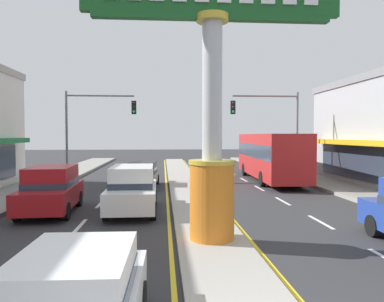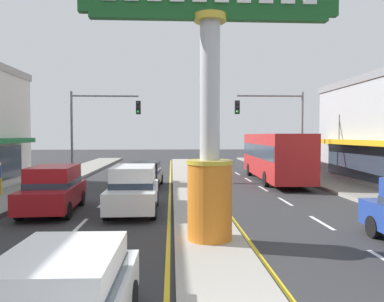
{
  "view_description": "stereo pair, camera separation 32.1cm",
  "coord_description": "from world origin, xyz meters",
  "px_view_note": "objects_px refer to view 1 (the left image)",
  "views": [
    {
      "loc": [
        -1.43,
        -4.12,
        3.18
      ],
      "look_at": [
        -0.36,
        9.61,
        2.6
      ],
      "focal_mm": 35.44,
      "sensor_mm": 36.0,
      "label": 1
    },
    {
      "loc": [
        -1.1,
        -4.14,
        3.18
      ],
      "look_at": [
        -0.36,
        9.61,
        2.6
      ],
      "focal_mm": 35.44,
      "sensor_mm": 36.0,
      "label": 2
    }
  ],
  "objects_px": {
    "bus_far_right_lane": "(270,154)",
    "district_sign": "(212,103)",
    "traffic_light_right_side": "(273,120)",
    "sedan_mid_left_lane": "(143,174)",
    "traffic_light_left_side": "(92,120)",
    "suv_kerb_right": "(132,188)",
    "suv_far_left_oncoming": "(51,189)"
  },
  "relations": [
    {
      "from": "bus_far_right_lane",
      "to": "suv_far_left_oncoming",
      "type": "bearing_deg",
      "value": -140.24
    },
    {
      "from": "traffic_light_right_side",
      "to": "sedan_mid_left_lane",
      "type": "xyz_separation_m",
      "value": [
        -8.93,
        -2.64,
        -3.46
      ]
    },
    {
      "from": "traffic_light_right_side",
      "to": "bus_far_right_lane",
      "type": "bearing_deg",
      "value": -139.63
    },
    {
      "from": "district_sign",
      "to": "traffic_light_right_side",
      "type": "relative_size",
      "value": 1.28
    },
    {
      "from": "traffic_light_left_side",
      "to": "sedan_mid_left_lane",
      "type": "xyz_separation_m",
      "value": [
        3.59,
        -3.27,
        -3.46
      ]
    },
    {
      "from": "traffic_light_right_side",
      "to": "suv_far_left_oncoming",
      "type": "relative_size",
      "value": 1.32
    },
    {
      "from": "bus_far_right_lane",
      "to": "sedan_mid_left_lane",
      "type": "relative_size",
      "value": 2.57
    },
    {
      "from": "traffic_light_left_side",
      "to": "suv_kerb_right",
      "type": "bearing_deg",
      "value": -71.94
    },
    {
      "from": "suv_kerb_right",
      "to": "suv_far_left_oncoming",
      "type": "bearing_deg",
      "value": 177.05
    },
    {
      "from": "traffic_light_right_side",
      "to": "suv_kerb_right",
      "type": "height_order",
      "value": "traffic_light_right_side"
    },
    {
      "from": "traffic_light_left_side",
      "to": "sedan_mid_left_lane",
      "type": "relative_size",
      "value": 1.41
    },
    {
      "from": "district_sign",
      "to": "suv_far_left_oncoming",
      "type": "relative_size",
      "value": 1.7
    },
    {
      "from": "traffic_light_left_side",
      "to": "suv_kerb_right",
      "type": "height_order",
      "value": "traffic_light_left_side"
    },
    {
      "from": "bus_far_right_lane",
      "to": "suv_kerb_right",
      "type": "xyz_separation_m",
      "value": [
        -8.65,
        -10.12,
        -0.88
      ]
    },
    {
      "from": "district_sign",
      "to": "traffic_light_left_side",
      "type": "bearing_deg",
      "value": 111.69
    },
    {
      "from": "suv_far_left_oncoming",
      "to": "sedan_mid_left_lane",
      "type": "bearing_deg",
      "value": 66.35
    },
    {
      "from": "bus_far_right_lane",
      "to": "sedan_mid_left_lane",
      "type": "distance_m",
      "value": 9.04
    },
    {
      "from": "suv_far_left_oncoming",
      "to": "traffic_light_right_side",
      "type": "bearing_deg",
      "value": 39.78
    },
    {
      "from": "traffic_light_right_side",
      "to": "suv_far_left_oncoming",
      "type": "distance_m",
      "value": 16.26
    },
    {
      "from": "bus_far_right_lane",
      "to": "district_sign",
      "type": "bearing_deg",
      "value": -111.9
    },
    {
      "from": "bus_far_right_lane",
      "to": "traffic_light_left_side",
      "type": "bearing_deg",
      "value": 175.91
    },
    {
      "from": "district_sign",
      "to": "bus_far_right_lane",
      "type": "relative_size",
      "value": 0.7
    },
    {
      "from": "traffic_light_left_side",
      "to": "traffic_light_right_side",
      "type": "relative_size",
      "value": 1.0
    },
    {
      "from": "traffic_light_left_side",
      "to": "bus_far_right_lane",
      "type": "height_order",
      "value": "traffic_light_left_side"
    },
    {
      "from": "traffic_light_left_side",
      "to": "suv_kerb_right",
      "type": "xyz_separation_m",
      "value": [
        3.58,
        -10.99,
        -3.26
      ]
    },
    {
      "from": "district_sign",
      "to": "sedan_mid_left_lane",
      "type": "bearing_deg",
      "value": 102.1
    },
    {
      "from": "sedan_mid_left_lane",
      "to": "bus_far_right_lane",
      "type": "bearing_deg",
      "value": 15.49
    },
    {
      "from": "district_sign",
      "to": "traffic_light_left_side",
      "type": "xyz_separation_m",
      "value": [
        -6.26,
        15.74,
        0.15
      ]
    },
    {
      "from": "suv_far_left_oncoming",
      "to": "suv_kerb_right",
      "type": "xyz_separation_m",
      "value": [
        3.3,
        -0.17,
        0.0
      ]
    },
    {
      "from": "traffic_light_left_side",
      "to": "suv_kerb_right",
      "type": "distance_m",
      "value": 12.02
    },
    {
      "from": "district_sign",
      "to": "suv_kerb_right",
      "type": "height_order",
      "value": "district_sign"
    },
    {
      "from": "district_sign",
      "to": "traffic_light_left_side",
      "type": "relative_size",
      "value": 1.28
    }
  ]
}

